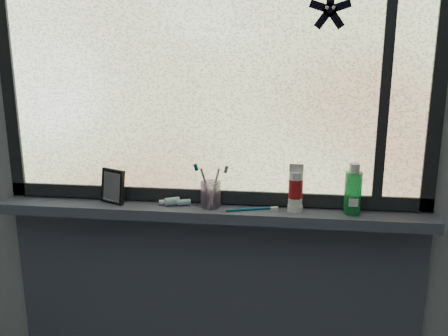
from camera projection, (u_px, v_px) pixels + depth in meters
name	position (u px, v px, depth m)	size (l,w,h in m)	color
wall_back	(214.00, 143.00, 1.86)	(3.00, 0.01, 2.50)	#9EA3A8
windowsill	(211.00, 212.00, 1.86)	(1.62, 0.14, 0.04)	#464A5E
sill_apron	(214.00, 325.00, 2.04)	(1.62, 0.02, 0.98)	#464A5E
window_pane	(212.00, 67.00, 1.77)	(1.50, 0.01, 1.00)	silver
frame_bottom	(213.00, 196.00, 1.89)	(1.60, 0.03, 0.05)	black
frame_left	(8.00, 65.00, 1.86)	(0.05, 0.03, 1.10)	black
frame_right	(440.00, 68.00, 1.67)	(0.05, 0.03, 1.10)	black
frame_mullion	(387.00, 68.00, 1.69)	(0.04, 0.03, 1.00)	black
starfish_sticker	(330.00, 10.00, 1.66)	(0.15, 0.02, 0.15)	black
vanity_mirror	(113.00, 186.00, 1.89)	(0.10, 0.05, 0.13)	black
toothpaste_tube	(177.00, 202.00, 1.87)	(0.17, 0.04, 0.03)	white
toothbrush_cup	(211.00, 194.00, 1.84)	(0.07, 0.07, 0.10)	#B08FBD
toothbrush_lying	(248.00, 209.00, 1.82)	(0.21, 0.02, 0.01)	#0C556E
mouthwash_bottle	(353.00, 189.00, 1.76)	(0.06, 0.06, 0.15)	green
cream_tube	(296.00, 186.00, 1.79)	(0.05, 0.05, 0.13)	silver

